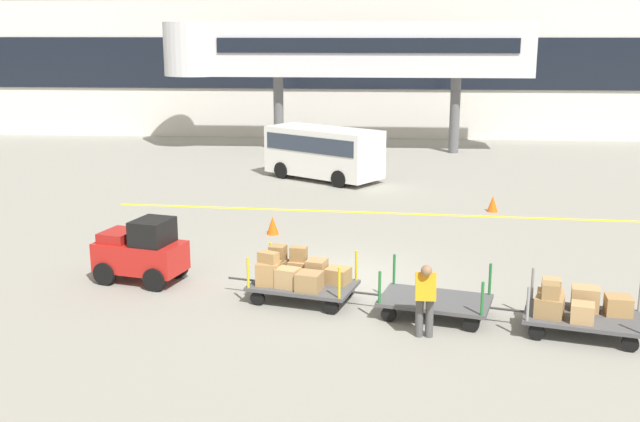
# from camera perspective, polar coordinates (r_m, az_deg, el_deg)

# --- Properties ---
(ground_plane) EXTENTS (120.00, 120.00, 0.00)m
(ground_plane) POSITION_cam_1_polar(r_m,az_deg,el_deg) (18.80, 1.59, -5.08)
(ground_plane) COLOR gray
(apron_lead_line) EXTENTS (19.07, 1.48, 0.01)m
(apron_lead_line) POSITION_cam_1_polar(r_m,az_deg,el_deg) (25.43, 5.56, -0.18)
(apron_lead_line) COLOR yellow
(apron_lead_line) RESTS_ON ground_plane
(terminal_building) EXTENTS (47.24, 2.51, 7.55)m
(terminal_building) POSITION_cam_1_polar(r_m,az_deg,el_deg) (43.84, 3.28, 10.60)
(terminal_building) COLOR silver
(terminal_building) RESTS_ON ground_plane
(jet_bridge) EXTENTS (18.00, 3.00, 6.34)m
(jet_bridge) POSITION_cam_1_polar(r_m,az_deg,el_deg) (37.87, 0.89, 11.99)
(jet_bridge) COLOR silver
(jet_bridge) RESTS_ON ground_plane
(baggage_tug) EXTENTS (2.31, 1.67, 1.58)m
(baggage_tug) POSITION_cam_1_polar(r_m,az_deg,el_deg) (18.86, -13.26, -2.98)
(baggage_tug) COLOR red
(baggage_tug) RESTS_ON ground_plane
(baggage_cart_lead) EXTENTS (3.09, 1.94, 1.15)m
(baggage_cart_lead) POSITION_cam_1_polar(r_m,az_deg,el_deg) (17.17, -1.64, -4.87)
(baggage_cart_lead) COLOR #4C4C4F
(baggage_cart_lead) RESTS_ON ground_plane
(baggage_cart_middle) EXTENTS (3.09, 1.94, 1.10)m
(baggage_cart_middle) POSITION_cam_1_polar(r_m,az_deg,el_deg) (16.46, 8.61, -6.71)
(baggage_cart_middle) COLOR #4C4C4F
(baggage_cart_middle) RESTS_ON ground_plane
(baggage_cart_tail) EXTENTS (3.09, 1.94, 1.10)m
(baggage_cart_tail) POSITION_cam_1_polar(r_m,az_deg,el_deg) (16.22, 18.77, -6.90)
(baggage_cart_tail) COLOR #4C4C4F
(baggage_cart_tail) RESTS_ON ground_plane
(baggage_handler) EXTENTS (0.41, 0.45, 1.56)m
(baggage_handler) POSITION_cam_1_polar(r_m,az_deg,el_deg) (15.15, 7.91, -6.40)
(baggage_handler) COLOR #4C4C4C
(baggage_handler) RESTS_ON ground_plane
(shuttle_van) EXTENTS (5.03, 4.28, 2.10)m
(shuttle_van) POSITION_cam_1_polar(r_m,az_deg,el_deg) (30.85, 0.26, 4.64)
(shuttle_van) COLOR white
(shuttle_van) RESTS_ON ground_plane
(safety_cone_near) EXTENTS (0.36, 0.36, 0.55)m
(safety_cone_near) POSITION_cam_1_polar(r_m,az_deg,el_deg) (26.15, 12.85, 0.54)
(safety_cone_near) COLOR #EA590F
(safety_cone_near) RESTS_ON ground_plane
(safety_cone_far) EXTENTS (0.36, 0.36, 0.55)m
(safety_cone_far) POSITION_cam_1_polar(r_m,az_deg,el_deg) (22.73, -3.57, -1.08)
(safety_cone_far) COLOR #EA590F
(safety_cone_far) RESTS_ON ground_plane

